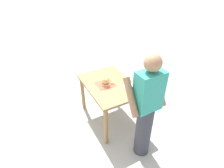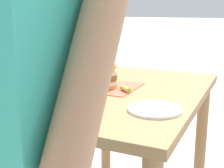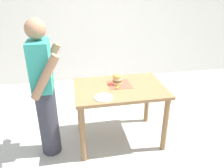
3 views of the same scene
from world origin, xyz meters
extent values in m
plane|color=#ADAAA3|center=(0.00, 0.00, 0.00)|extent=(80.00, 80.00, 0.00)
cube|color=olive|center=(0.00, 0.00, 0.78)|extent=(0.80, 1.16, 0.04)
cylinder|color=olive|center=(-0.34, -0.52, 0.38)|extent=(0.07, 0.07, 0.76)
cylinder|color=olive|center=(0.34, -0.52, 0.38)|extent=(0.07, 0.07, 0.76)
cylinder|color=olive|center=(-0.34, 0.52, 0.38)|extent=(0.07, 0.07, 0.76)
cylinder|color=olive|center=(0.34, 0.52, 0.38)|extent=(0.07, 0.07, 0.76)
cube|color=#D64C38|center=(0.08, -0.01, 0.80)|extent=(0.30, 0.30, 0.00)
cylinder|color=gold|center=(0.08, 0.01, 0.81)|extent=(0.12, 0.12, 0.02)
cylinder|color=beige|center=(0.08, 0.01, 0.83)|extent=(0.13, 0.13, 0.02)
cylinder|color=brown|center=(0.08, 0.01, 0.86)|extent=(0.13, 0.13, 0.03)
cylinder|color=beige|center=(0.08, 0.01, 0.88)|extent=(0.12, 0.12, 0.02)
ellipsoid|color=gold|center=(0.08, 0.01, 0.92)|extent=(0.12, 0.12, 0.08)
cylinder|color=#D1B77F|center=(0.08, 0.01, 0.97)|extent=(0.00, 0.00, 0.05)
cylinder|color=#8EA83D|center=(-0.04, 0.04, 0.81)|extent=(0.07, 0.06, 0.02)
cylinder|color=white|center=(-0.26, 0.25, 0.80)|extent=(0.22, 0.22, 0.01)
cylinder|color=silver|center=(-0.27, 0.25, 0.81)|extent=(0.04, 0.17, 0.01)
cylinder|color=silver|center=(-0.24, 0.25, 0.81)|extent=(0.03, 0.17, 0.01)
cylinder|color=#33333D|center=(-0.09, 0.92, 0.45)|extent=(0.24, 0.24, 0.90)
cube|color=teal|center=(-0.09, 0.92, 1.18)|extent=(0.36, 0.22, 0.56)
sphere|color=#9E7051|center=(-0.09, 0.92, 1.58)|extent=(0.22, 0.22, 0.22)
cylinder|color=#9E7051|center=(-0.32, 0.86, 1.13)|extent=(0.09, 0.34, 0.50)
cylinder|color=#9E7051|center=(0.14, 0.86, 1.13)|extent=(0.09, 0.34, 0.50)
camera|label=1|loc=(1.19, 2.28, 2.47)|focal=28.00mm
camera|label=2|loc=(-0.60, 1.40, 1.20)|focal=50.00mm
camera|label=3|loc=(-2.46, 0.58, 1.99)|focal=35.00mm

